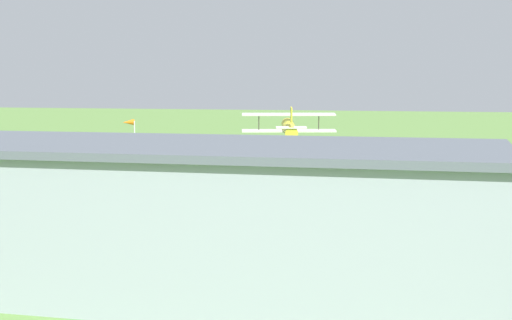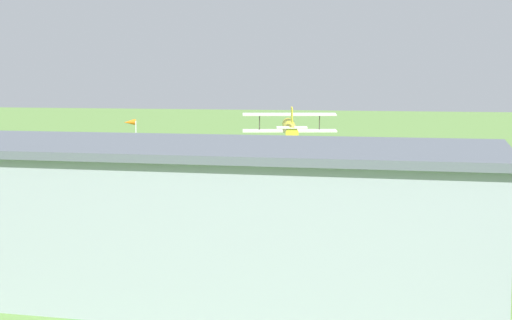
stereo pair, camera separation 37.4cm
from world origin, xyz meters
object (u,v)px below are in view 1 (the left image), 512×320
at_px(windsock, 129,127).
at_px(person_beside_truck, 274,208).
at_px(hangar, 118,213).
at_px(car_orange, 465,230).
at_px(biplane, 289,127).

bearing_deg(windsock, person_beside_truck, 135.76).
bearing_deg(windsock, hangar, 113.41).
height_order(car_orange, windsock, windsock).
distance_m(car_orange, windsock, 41.46).
height_order(biplane, person_beside_truck, biplane).
xyz_separation_m(biplane, car_orange, (-15.14, 18.35, -5.07)).
distance_m(hangar, car_orange, 21.97).
bearing_deg(hangar, car_orange, -138.53).
bearing_deg(person_beside_truck, car_orange, 159.00).
bearing_deg(biplane, hangar, 87.90).
bearing_deg(car_orange, person_beside_truck, -21.00).
bearing_deg(hangar, windsock, -66.59).
xyz_separation_m(hangar, person_beside_truck, (-3.02, -19.55, -2.67)).
bearing_deg(car_orange, hangar, 41.47).
xyz_separation_m(car_orange, windsock, (33.17, -24.45, 4.52)).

